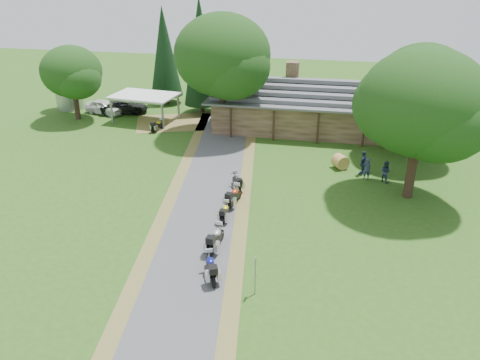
% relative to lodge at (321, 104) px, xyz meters
% --- Properties ---
extents(ground, '(120.00, 120.00, 0.00)m').
position_rel_lodge_xyz_m(ground, '(-6.00, -24.00, -2.45)').
color(ground, '#2B5317').
rests_on(ground, ground).
extents(driveway, '(51.95, 51.95, 0.00)m').
position_rel_lodge_xyz_m(driveway, '(-6.50, -20.00, -2.45)').
color(driveway, '#3F4042').
rests_on(driveway, ground).
extents(lodge, '(21.40, 9.40, 4.90)m').
position_rel_lodge_xyz_m(lodge, '(0.00, 0.00, 0.00)').
color(lodge, '#503B29').
rests_on(lodge, ground).
extents(silo, '(3.04, 3.04, 5.89)m').
position_rel_lodge_xyz_m(silo, '(-27.75, 1.33, 0.49)').
color(silo, gray).
rests_on(silo, ground).
extents(carport, '(6.82, 4.96, 2.76)m').
position_rel_lodge_xyz_m(carport, '(-17.70, -1.26, -1.07)').
color(carport, white).
rests_on(carport, ground).
extents(car_white_sedan, '(3.81, 6.14, 1.90)m').
position_rel_lodge_xyz_m(car_white_sedan, '(-23.04, 0.19, -1.50)').
color(car_white_sedan, white).
rests_on(car_white_sedan, ground).
extents(car_dark_suv, '(3.79, 5.84, 2.07)m').
position_rel_lodge_xyz_m(car_dark_suv, '(-21.03, 0.83, -1.41)').
color(car_dark_suv, black).
rests_on(car_dark_suv, ground).
extents(motorcycle_row_a, '(1.42, 2.12, 1.39)m').
position_rel_lodge_xyz_m(motorcycle_row_a, '(-4.36, -25.66, -1.76)').
color(motorcycle_row_a, navy).
rests_on(motorcycle_row_a, ground).
extents(motorcycle_row_b, '(0.90, 2.17, 1.45)m').
position_rel_lodge_xyz_m(motorcycle_row_b, '(-4.77, -22.98, -1.73)').
color(motorcycle_row_b, '#AAAEB2').
rests_on(motorcycle_row_b, ground).
extents(motorcycle_row_c, '(0.56, 1.72, 1.18)m').
position_rel_lodge_xyz_m(motorcycle_row_c, '(-5.02, -19.62, -1.86)').
color(motorcycle_row_c, yellow).
rests_on(motorcycle_row_c, ground).
extents(motorcycle_row_d, '(1.06, 2.13, 1.40)m').
position_rel_lodge_xyz_m(motorcycle_row_d, '(-4.90, -17.54, -1.75)').
color(motorcycle_row_d, red).
rests_on(motorcycle_row_d, ground).
extents(motorcycle_row_e, '(1.35, 1.89, 1.24)m').
position_rel_lodge_xyz_m(motorcycle_row_e, '(-5.21, -15.10, -1.83)').
color(motorcycle_row_e, black).
rests_on(motorcycle_row_e, ground).
extents(motorcycle_carport_a, '(1.07, 1.83, 1.19)m').
position_rel_lodge_xyz_m(motorcycle_carport_a, '(-15.39, -4.04, -1.85)').
color(motorcycle_carport_a, '#E3C900').
rests_on(motorcycle_carport_a, ground).
extents(person_a, '(0.67, 0.56, 2.02)m').
position_rel_lodge_xyz_m(person_a, '(4.04, -11.47, -1.44)').
color(person_a, '#2A3853').
rests_on(person_a, ground).
extents(person_b, '(0.69, 0.66, 1.97)m').
position_rel_lodge_xyz_m(person_b, '(5.37, -11.71, -1.46)').
color(person_b, '#2A3853').
rests_on(person_b, ground).
extents(person_c, '(0.67, 0.76, 2.24)m').
position_rel_lodge_xyz_m(person_c, '(3.80, -10.58, -1.33)').
color(person_c, '#2A3853').
rests_on(person_c, ground).
extents(hay_bale, '(1.49, 1.46, 1.12)m').
position_rel_lodge_xyz_m(hay_bale, '(2.10, -9.77, -1.89)').
color(hay_bale, olive).
rests_on(hay_bale, ground).
extents(sign_post, '(0.39, 0.07, 2.19)m').
position_rel_lodge_xyz_m(sign_post, '(-1.89, -26.55, -1.36)').
color(sign_post, gray).
rests_on(sign_post, ground).
extents(oak_lodge_left, '(8.69, 8.69, 12.00)m').
position_rel_lodge_xyz_m(oak_lodge_left, '(-8.91, -3.63, 3.55)').
color(oak_lodge_left, '#123510').
rests_on(oak_lodge_left, ground).
extents(oak_lodge_right, '(7.38, 7.38, 10.04)m').
position_rel_lodge_xyz_m(oak_lodge_right, '(7.99, -5.91, 2.57)').
color(oak_lodge_right, '#123510').
rests_on(oak_lodge_right, ground).
extents(oak_driveway, '(8.29, 8.29, 10.94)m').
position_rel_lodge_xyz_m(oak_driveway, '(6.78, -13.93, 3.02)').
color(oak_driveway, '#123510').
rests_on(oak_driveway, ground).
extents(oak_silo, '(6.07, 6.07, 8.03)m').
position_rel_lodge_xyz_m(oak_silo, '(-24.94, -2.12, 1.57)').
color(oak_silo, '#123510').
rests_on(oak_silo, ground).
extents(cedar_near, '(3.82, 3.82, 12.02)m').
position_rel_lodge_xyz_m(cedar_near, '(-12.80, 2.79, 3.56)').
color(cedar_near, black).
rests_on(cedar_near, ground).
extents(cedar_far, '(3.65, 3.65, 10.82)m').
position_rel_lodge_xyz_m(cedar_far, '(-17.82, 5.63, 2.96)').
color(cedar_far, black).
rests_on(cedar_far, ground).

